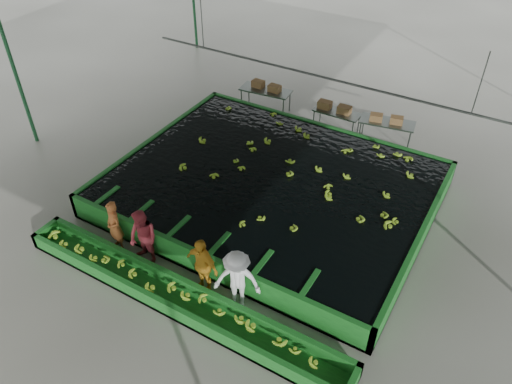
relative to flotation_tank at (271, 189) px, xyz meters
The scene contains 21 objects.
ground 1.57m from the flotation_tank, 90.00° to the right, with size 80.00×80.00×0.00m, color gray.
shed_roof 4.79m from the flotation_tank, 90.00° to the right, with size 20.00×22.00×0.04m, color slate.
shed_posts 2.54m from the flotation_tank, 90.00° to the right, with size 20.00×22.00×5.00m, color #215F34, non-canonical shape.
flotation_tank is the anchor object (origin of this frame).
tank_water 0.40m from the flotation_tank, 90.00° to the right, with size 9.70×7.70×0.00m, color black.
sorting_trough 5.10m from the flotation_tank, 90.00° to the right, with size 10.00×1.00×0.50m, color #1B6B21, non-canonical shape.
cableway_rail 4.33m from the flotation_tank, 90.00° to the left, with size 0.08×0.08×14.00m, color #59605B.
rail_hanger_left 7.06m from the flotation_tank, 145.01° to the left, with size 0.04×0.04×2.00m, color #59605B.
rail_hanger_right 7.06m from the flotation_tank, 34.99° to the left, with size 0.04×0.04×2.00m, color #59605B.
worker_a 5.16m from the flotation_tank, 123.27° to the right, with size 0.62×0.41×1.70m, color #BE652F.
worker_b 4.66m from the flotation_tank, 111.82° to the right, with size 0.90×0.70×1.84m, color #B43541.
worker_c 4.33m from the flotation_tank, 86.19° to the right, with size 1.07×0.44×1.82m, color gold.
worker_d 4.54m from the flotation_tank, 72.13° to the right, with size 1.22×0.70×1.89m, color white.
packing_table_left 6.05m from the flotation_tank, 121.50° to the left, with size 2.13×0.85×0.97m, color #59605B, non-canonical shape.
packing_table_mid 5.17m from the flotation_tank, 89.13° to the left, with size 1.85×0.74×0.84m, color #59605B, non-canonical shape.
packing_table_right 5.69m from the flotation_tank, 68.51° to the left, with size 2.06×0.82×0.94m, color #59605B, non-canonical shape.
box_stack_left 6.11m from the flotation_tank, 121.28° to the left, with size 1.30×0.36×0.28m, color brown, non-canonical shape.
box_stack_mid 5.22m from the flotation_tank, 90.71° to the left, with size 1.35×0.37×0.29m, color brown, non-canonical shape.
box_stack_right 5.65m from the flotation_tank, 68.82° to the left, with size 1.23×0.34×0.26m, color brown, non-canonical shape.
floating_bananas 0.89m from the flotation_tank, 90.00° to the left, with size 9.08×6.19×0.12m, color #8CBF26, non-canonical shape.
trough_bananas 5.10m from the flotation_tank, 90.00° to the right, with size 9.29×0.62×0.12m, color #8CBF26, non-canonical shape.
Camera 1 is at (6.13, -9.89, 10.66)m, focal length 35.00 mm.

